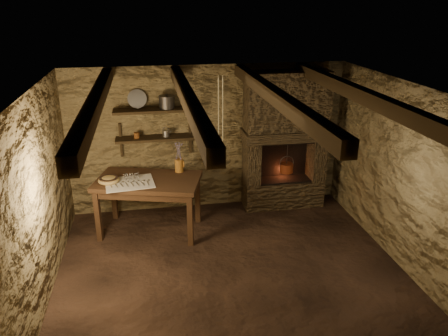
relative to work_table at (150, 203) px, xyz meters
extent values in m
plane|color=black|center=(1.01, -1.24, -0.46)|extent=(4.50, 4.50, 0.00)
cube|color=brown|center=(1.01, 0.76, 0.74)|extent=(4.50, 0.04, 2.40)
cube|color=brown|center=(1.01, -3.24, 0.74)|extent=(4.50, 0.04, 2.40)
cube|color=brown|center=(-1.24, -1.24, 0.74)|extent=(0.04, 4.00, 2.40)
cube|color=brown|center=(3.26, -1.24, 0.74)|extent=(0.04, 4.00, 2.40)
cube|color=black|center=(1.01, -1.24, 1.94)|extent=(4.50, 4.00, 0.04)
cube|color=black|center=(-0.49, -1.24, 1.85)|extent=(0.14, 3.95, 0.16)
cube|color=black|center=(0.51, -1.24, 1.85)|extent=(0.14, 3.95, 0.16)
cube|color=black|center=(1.51, -1.24, 1.85)|extent=(0.14, 3.95, 0.16)
cube|color=black|center=(2.51, -1.24, 1.85)|extent=(0.14, 3.95, 0.16)
cube|color=black|center=(0.16, 0.60, 0.84)|extent=(1.25, 0.30, 0.04)
cube|color=black|center=(0.16, 0.60, 1.29)|extent=(1.25, 0.30, 0.04)
cube|color=#372B1B|center=(2.26, 0.53, -0.24)|extent=(1.35, 0.45, 0.45)
cube|color=#372B1B|center=(1.70, 0.53, 0.36)|extent=(0.23, 0.45, 0.75)
cube|color=#372B1B|center=(2.83, 0.53, 0.36)|extent=(0.23, 0.45, 0.75)
cube|color=#372B1B|center=(2.26, 0.50, 0.82)|extent=(1.43, 0.51, 0.16)
cube|color=#372B1B|center=(2.26, 0.53, 1.37)|extent=(1.35, 0.45, 0.94)
cube|color=black|center=(2.26, 0.72, 0.36)|extent=(0.90, 0.06, 0.75)
cube|color=#331F12|center=(0.00, 0.00, 0.37)|extent=(1.68, 1.24, 0.06)
cube|color=#331F12|center=(0.00, 0.00, 0.27)|extent=(1.53, 1.08, 0.11)
cube|color=white|center=(-0.26, -0.11, 0.40)|extent=(0.74, 0.62, 0.01)
cylinder|color=#AA6720|center=(0.48, 0.22, 0.50)|extent=(0.17, 0.17, 0.20)
torus|color=#AA6720|center=(0.55, 0.22, 0.52)|extent=(0.02, 0.11, 0.11)
ellipsoid|color=olive|center=(-0.56, -0.03, 0.43)|extent=(0.36, 0.36, 0.11)
cylinder|color=#302D2B|center=(0.36, 0.60, 1.40)|extent=(0.30, 0.30, 0.18)
cylinder|color=gray|center=(-0.09, 0.70, 1.45)|extent=(0.30, 0.14, 0.29)
cylinder|color=#572D11|center=(-0.13, 0.60, 0.90)|extent=(0.11, 0.11, 0.09)
cylinder|color=maroon|center=(2.30, 0.48, 0.23)|extent=(0.29, 0.29, 0.15)
torus|color=#302D2B|center=(2.30, 0.48, 0.33)|extent=(0.25, 0.02, 0.25)
cylinder|color=#302D2B|center=(2.30, 0.48, 0.48)|extent=(0.01, 0.01, 0.44)
camera|label=1|loc=(0.06, -6.05, 2.90)|focal=35.00mm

